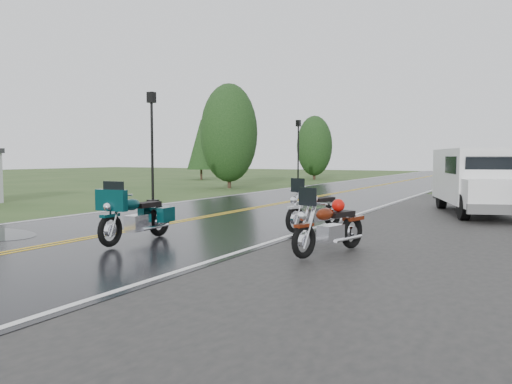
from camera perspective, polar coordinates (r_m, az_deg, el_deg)
ground at (r=12.28m, az=-16.23°, el=-4.78°), size 120.00×120.00×0.00m
road at (r=20.50m, az=4.11°, el=-1.10°), size 8.00×100.00×0.04m
motorcycle_red at (r=8.78m, az=5.50°, el=-4.04°), size 1.26×2.21×1.23m
motorcycle_teal at (r=10.27m, az=-16.36°, el=-2.78°), size 0.97×2.28×1.31m
motorcycle_silver at (r=11.72m, az=4.47°, el=-1.92°), size 1.26×2.27×1.27m
van_white at (r=15.49m, az=22.71°, el=0.88°), size 3.76×5.87×2.16m
lamp_post_near_left at (r=20.73m, az=-11.79°, el=5.07°), size 0.39×0.39×4.51m
lamp_post_far_left at (r=31.75m, az=4.84°, el=4.49°), size 0.36×0.36×4.23m
tree_left_mid at (r=29.55m, az=-3.09°, el=5.54°), size 3.37×3.37×5.27m
tree_left_far at (r=41.27m, az=6.69°, el=4.53°), size 2.90×2.90×4.47m
pine_left_far at (r=41.10m, az=-6.29°, el=4.78°), size 2.31×2.31×4.82m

